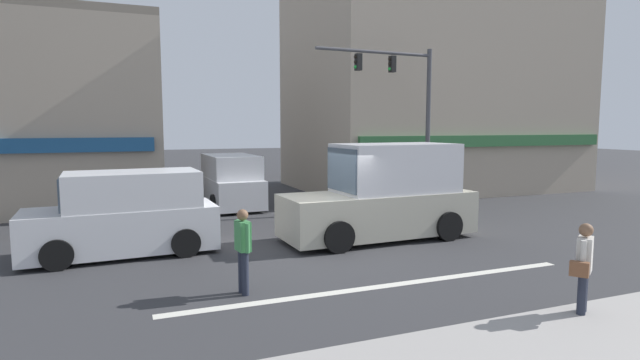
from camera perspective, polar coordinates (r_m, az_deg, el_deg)
ground_plane at (r=13.53m, az=0.05°, el=-7.74°), size 120.00×120.00×0.00m
lane_marking_stripe at (r=10.49m, az=7.36°, el=-11.92°), size 9.00×0.24×0.01m
building_right_corner at (r=27.47m, az=12.49°, el=11.45°), size 13.67×9.52×11.70m
traffic_light_mast at (r=19.49m, az=9.96°, el=8.79°), size 4.89×0.37×6.20m
van_crossing_leftbound at (r=20.46m, az=-10.25°, el=-0.24°), size 2.13×4.64×2.11m
box_truck_parked_curbside at (r=14.53m, az=7.37°, el=-1.80°), size 5.66×2.37×2.75m
van_waiting_far at (r=13.58m, az=-21.34°, el=-3.78°), size 4.68×2.19×2.11m
pedestrian_foreground_with_bag at (r=9.39m, az=27.91°, el=-8.73°), size 0.66×0.49×1.67m
pedestrian_mid_crossing at (r=9.81m, az=-8.79°, el=-7.48°), size 0.27×0.57×1.67m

